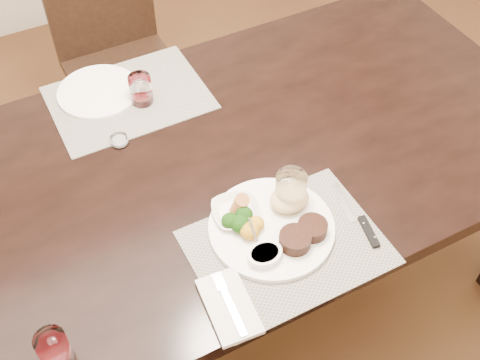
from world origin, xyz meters
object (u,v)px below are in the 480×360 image
chair_far (115,49)px  wine_glass_near (290,193)px  dinner_plate (278,224)px  steak_knife (363,224)px  cracker_bowl (236,212)px  far_plate (98,91)px

chair_far → wine_glass_near: 1.21m
chair_far → dinner_plate: (0.03, -1.22, 0.27)m
dinner_plate → steak_knife: 0.21m
dinner_plate → steak_knife: size_ratio=1.41×
cracker_bowl → wine_glass_near: (0.14, -0.03, 0.03)m
cracker_bowl → wine_glass_near: bearing=-11.9°
wine_glass_near → steak_knife: bearing=-48.0°
chair_far → steak_knife: (0.22, -1.31, 0.26)m
wine_glass_near → far_plate: wine_glass_near is taller
far_plate → steak_knife: bearing=-61.7°
chair_far → cracker_bowl: chair_far is taller
wine_glass_near → far_plate: size_ratio=0.44×
chair_far → steak_knife: 1.35m
steak_knife → wine_glass_near: wine_glass_near is taller
dinner_plate → far_plate: 0.73m
steak_knife → wine_glass_near: 0.20m
dinner_plate → wine_glass_near: wine_glass_near is taller
far_plate → wine_glass_near: bearing=-65.4°
wine_glass_near → far_plate: bearing=114.6°
far_plate → chair_far: bearing=69.1°
steak_knife → dinner_plate: bearing=166.2°
wine_glass_near → cracker_bowl: bearing=168.1°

